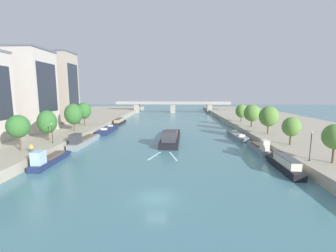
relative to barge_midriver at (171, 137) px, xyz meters
The scene contains 27 objects.
ground_plane 30.99m from the barge_midriver, 91.59° to the right, with size 400.00×400.00×0.00m, color teal.
quay_left 46.82m from the barge_midriver, 149.10° to the left, with size 36.00×170.00×1.74m, color #A89E89.
quay_right 45.35m from the barge_midriver, 32.01° to the left, with size 36.00×170.00×1.74m, color #A89E89.
barge_midriver is the anchor object (origin of this frame).
wake_behind_barge 13.27m from the barge_midriver, 94.26° to the right, with size 5.60×6.00×0.03m.
moored_boat_left_upstream 27.80m from the barge_midriver, 136.84° to the right, with size 2.28×11.20×3.07m.
moored_boat_left_lone 20.73m from the barge_midriver, 167.66° to the right, with size 2.58×14.24×3.31m.
moored_boat_left_end 23.63m from the barge_midriver, 146.56° to the left, with size 3.24×14.76×2.44m.
moored_boat_left_far 36.11m from the barge_midriver, 124.41° to the left, with size 2.39×12.82×2.24m.
moored_boat_right_far 27.75m from the barge_midriver, 48.15° to the right, with size 2.11×10.97×2.39m.
moored_boat_right_second 20.69m from the barge_midriver, 26.26° to the right, with size 1.74×10.30×3.05m.
moored_boat_right_midway 18.75m from the barge_midriver, 17.39° to the left, with size 3.02×13.53×2.17m.
tree_left_by_lamp 31.99m from the barge_midriver, 148.17° to the right, with size 3.88×3.88×6.47m.
tree_left_distant 28.30m from the barge_midriver, 164.78° to the right, with size 4.04×4.04×6.54m.
tree_left_second 27.51m from the barge_midriver, 169.47° to the left, with size 4.75×4.75×7.37m.
tree_left_midway 31.48m from the barge_midriver, 152.36° to the left, with size 4.21×4.21×7.25m.
tree_right_third 33.52m from the barge_midriver, 41.60° to the right, with size 3.49×3.49×5.89m.
tree_right_by_lamp 26.67m from the barge_midriver, 22.28° to the right, with size 3.52×3.52×5.56m.
tree_right_far 25.13m from the barge_midriver, ahead, with size 4.66×4.66×7.01m.
tree_right_midway 28.00m from the barge_midriver, 29.24° to the left, with size 4.78×4.78×6.79m.
tree_right_end_of_row 36.13m from the barge_midriver, 47.04° to the left, with size 4.08×4.08×6.12m.
lamppost_left_bank 26.53m from the barge_midriver, 156.29° to the right, with size 0.28×0.28×4.11m.
lamppost_right_bank 30.62m from the barge_midriver, 43.82° to the right, with size 0.28×0.28×4.57m.
building_left_far_end 41.81m from the barge_midriver, behind, with size 15.64×11.43×21.61m.
building_left_corner 46.97m from the barge_midriver, 152.19° to the left, with size 13.61×9.27×23.66m.
bridge_far 78.97m from the barge_midriver, 90.62° to the left, with size 66.63×4.40×6.49m.
person_on_quay 29.99m from the barge_midriver, 142.07° to the right, with size 0.46×0.35×1.62m.
Camera 1 is at (2.36, -25.17, 12.32)m, focal length 24.56 mm.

